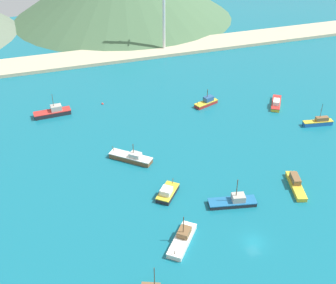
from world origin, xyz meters
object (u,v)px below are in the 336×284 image
at_px(fishing_boat_1, 131,157).
at_px(fishing_boat_7, 276,103).
at_px(buoy_0, 103,104).
at_px(radio_tower, 164,4).
at_px(fishing_boat_6, 296,184).
at_px(fishing_boat_5, 207,102).
at_px(fishing_boat_10, 53,112).
at_px(fishing_boat_2, 167,192).
at_px(fishing_boat_8, 182,239).
at_px(fishing_boat_9, 319,122).
at_px(fishing_boat_3, 234,201).

relative_size(fishing_boat_1, fishing_boat_7, 1.05).
bearing_deg(fishing_boat_1, buoy_0, 91.44).
bearing_deg(radio_tower, fishing_boat_6, -89.14).
distance_m(fishing_boat_5, fishing_boat_10, 45.73).
height_order(fishing_boat_1, fishing_boat_2, fishing_boat_1).
xyz_separation_m(fishing_boat_8, radio_tower, (28.85, 98.55, 17.56)).
bearing_deg(fishing_boat_2, radio_tower, 72.18).
xyz_separation_m(fishing_boat_2, fishing_boat_10, (-19.84, 45.37, 0.13)).
bearing_deg(fishing_boat_1, fishing_boat_8, -85.51).
bearing_deg(buoy_0, fishing_boat_2, -84.15).
distance_m(fishing_boat_6, fishing_boat_8, 31.19).
xyz_separation_m(fishing_boat_1, fishing_boat_8, (2.35, -29.91, -0.05)).
distance_m(fishing_boat_7, fishing_boat_8, 64.20).
xyz_separation_m(fishing_boat_6, radio_tower, (-1.37, 90.82, 17.52)).
height_order(fishing_boat_8, fishing_boat_10, fishing_boat_10).
bearing_deg(fishing_boat_1, fishing_boat_9, -0.13).
xyz_separation_m(fishing_boat_2, fishing_boat_5, (25.09, 36.89, 0.06)).
distance_m(fishing_boat_9, radio_tower, 74.53).
bearing_deg(fishing_boat_9, fishing_boat_10, 156.93).
xyz_separation_m(fishing_boat_3, buoy_0, (-17.39, 54.92, -0.68)).
distance_m(fishing_boat_5, radio_tower, 50.61).
xyz_separation_m(fishing_boat_5, fishing_boat_6, (3.40, -43.35, -0.10)).
xyz_separation_m(fishing_boat_2, fishing_boat_9, (50.03, 15.61, 0.08)).
bearing_deg(radio_tower, fishing_boat_3, -99.06).
bearing_deg(fishing_boat_2, fishing_boat_7, 33.56).
distance_m(fishing_boat_8, fishing_boat_9, 59.72).
relative_size(fishing_boat_8, fishing_boat_10, 0.87).
bearing_deg(fishing_boat_2, fishing_boat_3, -30.38).
height_order(fishing_boat_2, fishing_boat_10, fishing_boat_10).
relative_size(fishing_boat_1, fishing_boat_9, 1.16).
xyz_separation_m(fishing_boat_6, fishing_boat_10, (-48.34, 51.83, 0.17)).
bearing_deg(fishing_boat_5, fishing_boat_10, 169.32).
height_order(fishing_boat_8, buoy_0, fishing_boat_8).
bearing_deg(fishing_boat_2, fishing_boat_5, 55.78).
relative_size(buoy_0, radio_tower, 0.02).
distance_m(fishing_boat_2, fishing_boat_9, 52.41).
height_order(fishing_boat_8, fishing_boat_9, fishing_boat_9).
bearing_deg(fishing_boat_9, fishing_boat_3, -148.56).
xyz_separation_m(fishing_boat_6, fishing_boat_9, (21.54, 22.07, 0.11)).
xyz_separation_m(fishing_boat_9, fishing_boat_10, (-69.88, 29.76, 0.05)).
relative_size(fishing_boat_2, fishing_boat_6, 0.69).
xyz_separation_m(fishing_boat_7, fishing_boat_8, (-46.72, -44.03, 0.02)).
xyz_separation_m(fishing_boat_2, fishing_boat_3, (12.51, -7.33, -0.08)).
bearing_deg(fishing_boat_1, fishing_boat_3, -54.28).
bearing_deg(buoy_0, radio_tower, 48.97).
xyz_separation_m(fishing_boat_5, fishing_boat_8, (-26.82, -51.08, -0.13)).
relative_size(fishing_boat_3, fishing_boat_10, 1.00).
xyz_separation_m(buoy_0, radio_tower, (32.00, 36.78, 18.25)).
height_order(fishing_boat_7, radio_tower, radio_tower).
height_order(fishing_boat_2, fishing_boat_9, fishing_boat_9).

